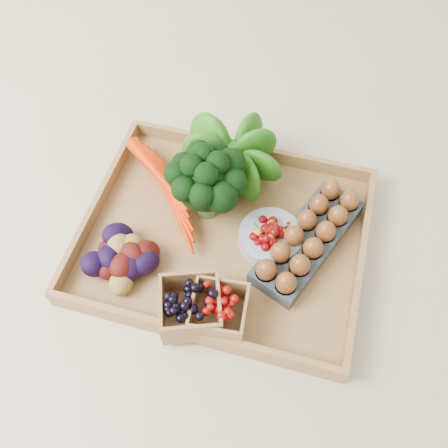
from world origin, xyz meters
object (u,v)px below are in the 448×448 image
(egg_carton, at_px, (308,241))
(broccoli, at_px, (206,192))
(tray, at_px, (224,238))
(cherry_bowl, at_px, (270,238))

(egg_carton, bearing_deg, broccoli, -165.78)
(tray, height_order, broccoli, broccoli)
(tray, bearing_deg, broccoli, 134.34)
(egg_carton, bearing_deg, tray, -150.07)
(tray, xyz_separation_m, broccoli, (-0.05, 0.05, 0.07))
(tray, distance_m, broccoli, 0.10)
(broccoli, bearing_deg, cherry_bowl, -16.31)
(broccoli, bearing_deg, egg_carton, -7.70)
(tray, relative_size, egg_carton, 2.00)
(broccoli, relative_size, cherry_bowl, 1.27)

